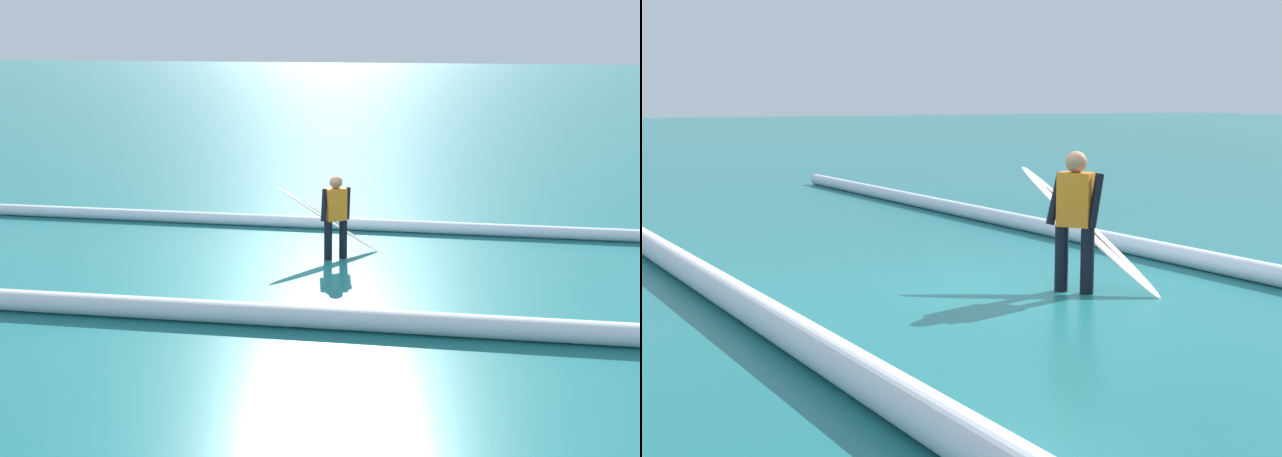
# 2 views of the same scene
# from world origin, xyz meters

# --- Properties ---
(ground_plane) EXTENTS (176.40, 176.40, 0.00)m
(ground_plane) POSITION_xyz_m (0.00, 0.00, 0.00)
(ground_plane) COLOR #1B6B6C
(surfer) EXTENTS (0.45, 0.43, 1.45)m
(surfer) POSITION_xyz_m (-0.42, -0.42, 0.81)
(surfer) COLOR black
(surfer) RESTS_ON ground_plane
(surfboard) EXTENTS (1.84, 0.78, 1.26)m
(surfboard) POSITION_xyz_m (-0.22, -0.74, 0.61)
(surfboard) COLOR white
(surfboard) RESTS_ON ground_plane
(wave_crest_foreground) EXTENTS (24.93, 0.94, 0.24)m
(wave_crest_foreground) POSITION_xyz_m (-0.71, -2.44, 0.12)
(wave_crest_foreground) COLOR white
(wave_crest_foreground) RESTS_ON ground_plane
(wave_crest_midground) EXTENTS (15.72, 1.00, 0.30)m
(wave_crest_midground) POSITION_xyz_m (0.99, 2.87, 0.15)
(wave_crest_midground) COLOR silver
(wave_crest_midground) RESTS_ON ground_plane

